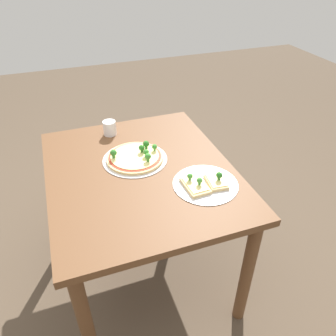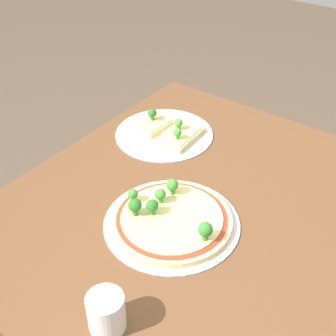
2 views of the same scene
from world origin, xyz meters
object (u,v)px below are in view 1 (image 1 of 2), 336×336
object	(u,v)px
pizza_tray_slice	(205,183)
dining_table	(141,186)
drinking_cup	(110,128)
pizza_tray_whole	(135,157)

from	to	relation	value
pizza_tray_slice	dining_table	bearing A→B (deg)	48.14
dining_table	drinking_cup	bearing A→B (deg)	9.59
dining_table	pizza_tray_whole	world-z (taller)	pizza_tray_whole
pizza_tray_whole	drinking_cup	size ratio (longest dim) A/B	4.02
pizza_tray_slice	drinking_cup	distance (m)	0.69
dining_table	drinking_cup	distance (m)	0.42
pizza_tray_slice	drinking_cup	xyz separation A→B (m)	(0.61, 0.31, 0.03)
dining_table	pizza_tray_whole	distance (m)	0.15
pizza_tray_whole	drinking_cup	distance (m)	0.31
dining_table	pizza_tray_slice	xyz separation A→B (m)	(-0.22, -0.24, 0.12)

